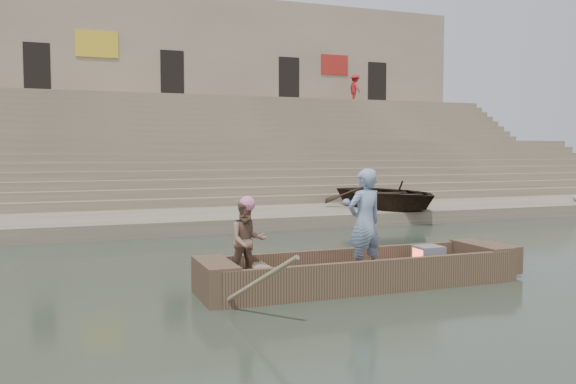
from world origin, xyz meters
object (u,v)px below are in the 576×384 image
rowing_man (247,241)px  television (428,257)px  standing_man (365,222)px  main_rowboat (360,280)px  beached_rowboat (388,195)px  pedestrian (355,88)px

rowing_man → television: rowing_man is taller
rowing_man → standing_man: bearing=-6.0°
main_rowboat → television: television is taller
standing_man → beached_rowboat: size_ratio=0.41×
television → beached_rowboat: bearing=64.2°
standing_man → television: (1.37, 0.15, -0.71)m
standing_man → pedestrian: bearing=-127.0°
main_rowboat → beached_rowboat: (5.42, 8.36, 0.75)m
rowing_man → pedestrian: bearing=60.6°
main_rowboat → beached_rowboat: beached_rowboat is taller
standing_man → rowing_man: (-1.99, 0.25, -0.25)m
main_rowboat → pedestrian: 27.24m
main_rowboat → beached_rowboat: 9.99m
beached_rowboat → pedestrian: (6.59, 15.35, 5.19)m
main_rowboat → television: bearing=0.0°
main_rowboat → rowing_man: rowing_man is taller
rowing_man → pedestrian: 27.93m
standing_man → beached_rowboat: standing_man is taller
rowing_man → beached_rowboat: bearing=49.4°
rowing_man → television: (3.36, -0.10, -0.46)m
main_rowboat → rowing_man: size_ratio=3.79×
beached_rowboat → rowing_man: bearing=-139.3°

